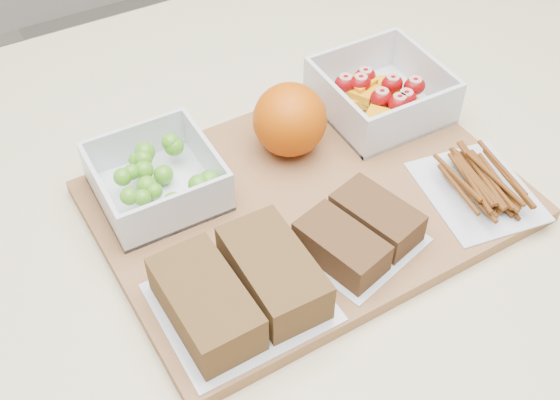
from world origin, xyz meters
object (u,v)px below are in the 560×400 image
at_px(fruit_container, 380,95).
at_px(orange, 290,120).
at_px(cutting_board, 308,201).
at_px(pretzel_bag, 479,182).
at_px(sandwich_bag_left, 240,288).
at_px(grape_container, 158,178).
at_px(sandwich_bag_center, 359,233).

xyz_separation_m(fruit_container, orange, (-0.12, -0.01, 0.02)).
bearing_deg(orange, cutting_board, -104.63).
distance_m(fruit_container, pretzel_bag, 0.16).
distance_m(fruit_container, sandwich_bag_left, 0.31).
bearing_deg(fruit_container, sandwich_bag_left, -147.88).
bearing_deg(fruit_container, orange, -176.92).
bearing_deg(pretzel_bag, fruit_container, 94.29).
bearing_deg(grape_container, orange, -1.77).
bearing_deg(cutting_board, orange, 73.52).
distance_m(grape_container, sandwich_bag_left, 0.17).
bearing_deg(grape_container, pretzel_bag, -28.91).
bearing_deg(orange, sandwich_bag_center, -94.11).
relative_size(grape_container, sandwich_bag_left, 0.80).
bearing_deg(pretzel_bag, sandwich_bag_center, 179.56).
distance_m(grape_container, fruit_container, 0.28).
distance_m(sandwich_bag_center, pretzel_bag, 0.15).
xyz_separation_m(fruit_container, sandwich_bag_left, (-0.27, -0.17, 0.00)).
relative_size(cutting_board, fruit_container, 3.20).
relative_size(sandwich_bag_left, sandwich_bag_center, 1.11).
height_order(fruit_container, pretzel_bag, fruit_container).
xyz_separation_m(grape_container, fruit_container, (0.28, 0.00, 0.00)).
bearing_deg(sandwich_bag_center, grape_container, 131.67).
relative_size(cutting_board, orange, 5.22).
relative_size(grape_container, orange, 1.48).
height_order(cutting_board, fruit_container, fruit_container).
height_order(grape_container, sandwich_bag_left, grape_container).
bearing_deg(pretzel_bag, orange, 131.47).
distance_m(orange, sandwich_bag_left, 0.21).
relative_size(grape_container, sandwich_bag_center, 0.88).
xyz_separation_m(orange, sandwich_bag_left, (-0.14, -0.16, -0.02)).
relative_size(cutting_board, sandwich_bag_center, 3.11).
height_order(fruit_container, sandwich_bag_center, fruit_container).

